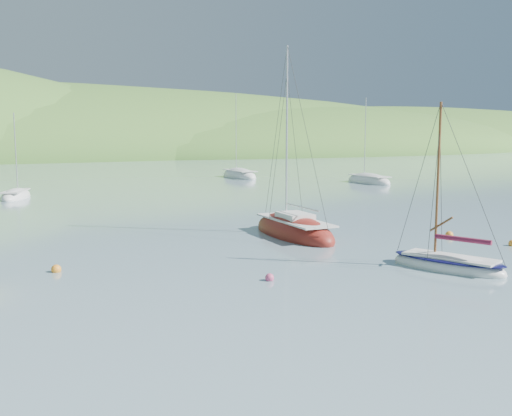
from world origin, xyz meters
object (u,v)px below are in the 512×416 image
daysailer_white (448,265)px  sloop_red (294,232)px  distant_sloop_d (369,182)px  distant_sloop_b (239,176)px  distant_sloop_a (16,197)px

daysailer_white → sloop_red: (-1.64, 11.01, 0.03)m
daysailer_white → distant_sloop_d: bearing=34.8°
daysailer_white → distant_sloop_b: size_ratio=0.62×
sloop_red → distant_sloop_d: bearing=48.4°
distant_sloop_d → distant_sloop_b: bearing=127.5°
daysailer_white → distant_sloop_a: bearing=89.2°
daysailer_white → distant_sloop_a: (-14.72, 41.93, -0.04)m
distant_sloop_a → distant_sloop_d: bearing=17.5°
sloop_red → distant_sloop_d: sloop_red is taller
sloop_red → distant_sloop_b: distant_sloop_b is taller
distant_sloop_a → distant_sloop_b: distant_sloop_b is taller
daysailer_white → distant_sloop_d: distant_sloop_d is taller
sloop_red → distant_sloop_b: (18.75, 45.06, -0.02)m
distant_sloop_a → distant_sloop_d: distant_sloop_d is taller
sloop_red → distant_sloop_a: size_ratio=1.39×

